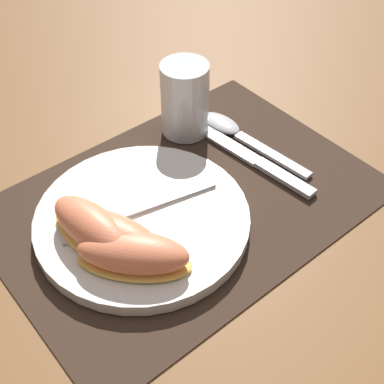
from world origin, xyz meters
name	(u,v)px	position (x,y,z in m)	size (l,w,h in m)	color
ground_plane	(186,201)	(0.00, 0.00, 0.00)	(3.00, 3.00, 0.00)	brown
placemat	(186,200)	(0.00, 0.00, 0.00)	(0.46, 0.32, 0.00)	#38281E
plate	(140,218)	(-0.07, 0.00, 0.01)	(0.25, 0.25, 0.02)	white
juice_glass	(185,103)	(0.09, 0.11, 0.05)	(0.07, 0.07, 0.10)	silver
knife	(248,156)	(0.11, 0.01, 0.01)	(0.04, 0.22, 0.01)	#BCBCC1
spoon	(234,131)	(0.14, 0.06, 0.01)	(0.04, 0.19, 0.01)	#BCBCC1
fork	(128,213)	(-0.08, 0.01, 0.02)	(0.20, 0.06, 0.00)	#BCBCC1
citrus_wedge_0	(96,231)	(-0.13, 0.00, 0.04)	(0.07, 0.13, 0.04)	#F7C656
citrus_wedge_1	(112,236)	(-0.12, -0.02, 0.04)	(0.10, 0.14, 0.04)	#F7C656
citrus_wedge_2	(133,254)	(-0.11, -0.05, 0.04)	(0.13, 0.13, 0.04)	#F7C656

